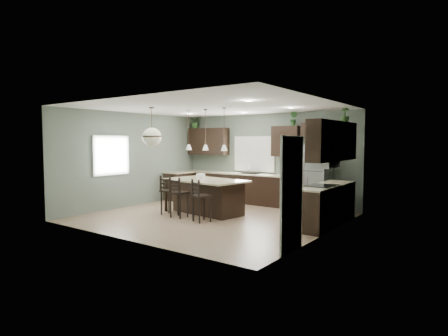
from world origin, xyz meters
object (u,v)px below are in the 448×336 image
refrigerator (313,178)px  kitchen_island (206,197)px  serving_dish (201,176)px  bar_stool_right (202,201)px  plant_back_left (196,122)px  bar_stool_center (179,197)px  bar_stool_left (170,195)px

refrigerator → kitchen_island: bearing=-137.1°
serving_dish → bar_stool_right: 1.29m
bar_stool_right → plant_back_left: plant_back_left is taller
bar_stool_center → bar_stool_left: bearing=161.2°
bar_stool_left → bar_stool_right: size_ratio=1.01×
bar_stool_center → bar_stool_right: bar_stool_center is taller
kitchen_island → plant_back_left: (-2.25, 2.25, 2.17)m
bar_stool_left → bar_stool_center: (0.46, -0.13, -0.00)m
kitchen_island → serving_dish: 0.57m
kitchen_island → bar_stool_left: (-0.68, -0.68, 0.06)m
bar_stool_left → bar_stool_right: 1.28m
plant_back_left → bar_stool_left: bearing=-61.7°
serving_dish → bar_stool_right: (0.78, -0.91, -0.48)m
kitchen_island → bar_stool_center: 0.84m
bar_stool_center → plant_back_left: (-2.03, 3.06, 2.11)m
refrigerator → plant_back_left: 4.77m
plant_back_left → serving_dish: bearing=-47.2°
bar_stool_right → bar_stool_center: bearing=-165.2°
bar_stool_center → refrigerator: bearing=46.5°
kitchen_island → bar_stool_center: bearing=-96.1°
kitchen_island → bar_stool_center: bar_stool_center is taller
refrigerator → bar_stool_center: bearing=-130.2°
bar_stool_right → plant_back_left: size_ratio=2.27×
plant_back_left → bar_stool_center: bearing=-56.4°
bar_stool_left → plant_back_left: size_ratio=2.29×
kitchen_island → plant_back_left: bearing=144.0°
kitchen_island → serving_dish: bearing=180.0°
serving_dish → bar_stool_left: size_ratio=0.23×
refrigerator → plant_back_left: size_ratio=4.05×
kitchen_island → bar_stool_left: bearing=-125.8°
refrigerator → plant_back_left: (-4.45, 0.21, 1.70)m
refrigerator → serving_dish: size_ratio=7.71×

